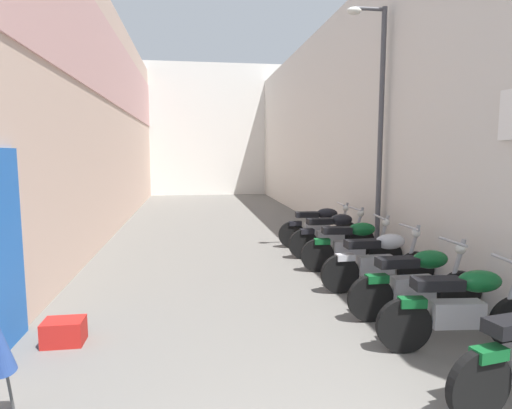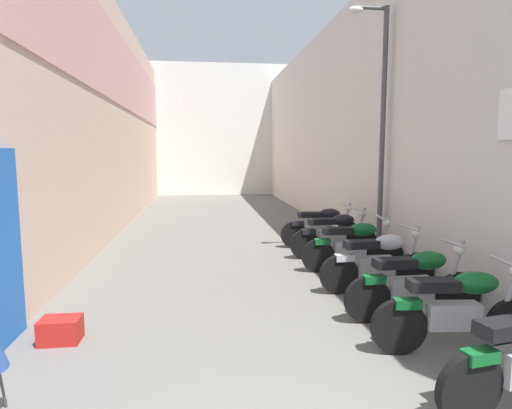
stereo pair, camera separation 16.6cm
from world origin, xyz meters
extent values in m
plane|color=#66635E|center=(0.00, 8.37, 0.00)|extent=(36.74, 36.74, 0.00)
cube|color=beige|center=(-3.13, 10.37, 3.10)|extent=(0.40, 20.74, 6.19)
cube|color=#DBA39E|center=(-2.92, 10.37, 4.46)|extent=(0.04, 20.74, 1.98)
cube|color=beige|center=(3.13, 10.37, 2.90)|extent=(0.40, 20.74, 5.81)
cube|color=silver|center=(0.00, 21.74, 3.33)|extent=(8.85, 2.00, 6.66)
cylinder|color=black|center=(1.36, 1.51, 0.30)|extent=(0.60, 0.18, 0.60)
cube|color=#0F5123|center=(1.44, 1.53, 0.56)|extent=(0.30, 0.18, 0.10)
cylinder|color=black|center=(1.35, 2.73, 0.30)|extent=(0.61, 0.14, 0.60)
cube|color=#9E9EA3|center=(1.93, 2.67, 0.42)|extent=(0.58, 0.26, 0.28)
ellipsoid|color=#0F5123|center=(2.15, 2.65, 0.78)|extent=(0.50, 0.31, 0.24)
cube|color=black|center=(1.70, 2.70, 0.76)|extent=(0.54, 0.27, 0.12)
cylinder|color=#9E9EA3|center=(2.53, 2.61, 0.65)|extent=(0.25, 0.08, 0.77)
cylinder|color=#9E9EA3|center=(2.46, 2.62, 1.00)|extent=(0.09, 0.58, 0.04)
cube|color=#0F5123|center=(1.43, 2.72, 0.56)|extent=(0.29, 0.17, 0.10)
cylinder|color=black|center=(2.60, 3.62, 0.30)|extent=(0.60, 0.09, 0.60)
cylinder|color=black|center=(1.35, 3.60, 0.30)|extent=(0.60, 0.09, 0.60)
cube|color=#9E9EA3|center=(1.93, 3.61, 0.42)|extent=(0.56, 0.21, 0.28)
ellipsoid|color=#0F5123|center=(2.16, 3.61, 0.78)|extent=(0.48, 0.27, 0.24)
cube|color=black|center=(1.70, 3.60, 0.76)|extent=(0.52, 0.23, 0.12)
cylinder|color=#9E9EA3|center=(2.53, 3.62, 0.65)|extent=(0.25, 0.06, 0.77)
cylinder|color=#9E9EA3|center=(2.46, 3.62, 1.00)|extent=(0.05, 0.58, 0.04)
sphere|color=silver|center=(2.58, 3.62, 0.90)|extent=(0.14, 0.14, 0.14)
cube|color=#0F5123|center=(1.43, 3.60, 0.56)|extent=(0.28, 0.14, 0.10)
cylinder|color=black|center=(2.60, 4.75, 0.30)|extent=(0.60, 0.09, 0.60)
cylinder|color=black|center=(1.35, 4.73, 0.30)|extent=(0.60, 0.09, 0.60)
cube|color=#9E9EA3|center=(1.93, 4.74, 0.42)|extent=(0.56, 0.21, 0.28)
ellipsoid|color=#B7B7BC|center=(2.16, 4.74, 0.78)|extent=(0.48, 0.27, 0.24)
cube|color=black|center=(1.70, 4.74, 0.76)|extent=(0.52, 0.23, 0.12)
cylinder|color=#9E9EA3|center=(2.53, 4.75, 0.65)|extent=(0.25, 0.06, 0.77)
cylinder|color=#9E9EA3|center=(2.46, 4.75, 1.00)|extent=(0.04, 0.58, 0.04)
sphere|color=silver|center=(2.58, 4.75, 0.90)|extent=(0.14, 0.14, 0.14)
cube|color=#B7B7BC|center=(1.43, 4.73, 0.56)|extent=(0.28, 0.14, 0.10)
cylinder|color=black|center=(2.60, 5.80, 0.30)|extent=(0.61, 0.15, 0.60)
cylinder|color=black|center=(1.35, 5.94, 0.30)|extent=(0.61, 0.15, 0.60)
cube|color=#9E9EA3|center=(1.93, 5.88, 0.42)|extent=(0.58, 0.26, 0.28)
ellipsoid|color=#0F5123|center=(2.15, 5.85, 0.78)|extent=(0.51, 0.31, 0.24)
cube|color=black|center=(1.70, 5.90, 0.76)|extent=(0.54, 0.28, 0.12)
cylinder|color=#9E9EA3|center=(2.53, 5.81, 0.65)|extent=(0.25, 0.09, 0.77)
cylinder|color=#9E9EA3|center=(2.46, 5.82, 1.00)|extent=(0.10, 0.58, 0.04)
sphere|color=silver|center=(2.58, 5.80, 0.90)|extent=(0.14, 0.14, 0.14)
cube|color=#0F5123|center=(1.43, 5.93, 0.56)|extent=(0.29, 0.17, 0.10)
cylinder|color=black|center=(2.60, 6.97, 0.30)|extent=(0.60, 0.10, 0.60)
cylinder|color=black|center=(1.35, 6.93, 0.30)|extent=(0.60, 0.10, 0.60)
cube|color=#9E9EA3|center=(1.93, 6.95, 0.42)|extent=(0.57, 0.22, 0.28)
ellipsoid|color=black|center=(2.16, 6.96, 0.78)|extent=(0.49, 0.28, 0.24)
cube|color=black|center=(1.70, 6.94, 0.76)|extent=(0.53, 0.24, 0.12)
cylinder|color=#9E9EA3|center=(2.53, 6.97, 0.65)|extent=(0.25, 0.07, 0.77)
cylinder|color=#9E9EA3|center=(2.46, 6.97, 1.00)|extent=(0.05, 0.58, 0.04)
sphere|color=silver|center=(2.58, 6.97, 0.90)|extent=(0.14, 0.14, 0.14)
cube|color=black|center=(1.43, 6.93, 0.56)|extent=(0.28, 0.15, 0.10)
cylinder|color=black|center=(2.60, 7.84, 0.30)|extent=(0.60, 0.13, 0.60)
cylinder|color=black|center=(1.35, 7.95, 0.30)|extent=(0.60, 0.13, 0.60)
cube|color=#9E9EA3|center=(1.93, 7.90, 0.42)|extent=(0.58, 0.25, 0.28)
ellipsoid|color=black|center=(2.15, 7.88, 0.78)|extent=(0.50, 0.30, 0.24)
cube|color=black|center=(1.70, 7.92, 0.76)|extent=(0.54, 0.27, 0.12)
cylinder|color=#9E9EA3|center=(2.53, 7.84, 0.65)|extent=(0.25, 0.08, 0.77)
cylinder|color=#9E9EA3|center=(2.46, 7.85, 1.00)|extent=(0.09, 0.58, 0.04)
sphere|color=silver|center=(2.58, 7.84, 0.90)|extent=(0.14, 0.14, 0.14)
cube|color=black|center=(1.43, 7.94, 0.56)|extent=(0.29, 0.16, 0.10)
cube|color=red|center=(-2.33, 3.50, 0.14)|extent=(0.44, 0.32, 0.28)
cylinder|color=#4C4C4C|center=(-2.39, 2.13, 0.47)|extent=(0.02, 0.22, 0.93)
cylinder|color=#47474C|center=(2.78, 6.58, 2.44)|extent=(0.10, 0.10, 4.88)
cylinder|color=#47474C|center=(2.48, 6.58, 4.83)|extent=(0.60, 0.07, 0.07)
ellipsoid|color=silver|center=(2.18, 6.58, 4.78)|extent=(0.28, 0.18, 0.14)
camera|label=1|loc=(-0.88, -1.40, 2.14)|focal=30.06mm
camera|label=2|loc=(-0.71, -1.42, 2.14)|focal=30.06mm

